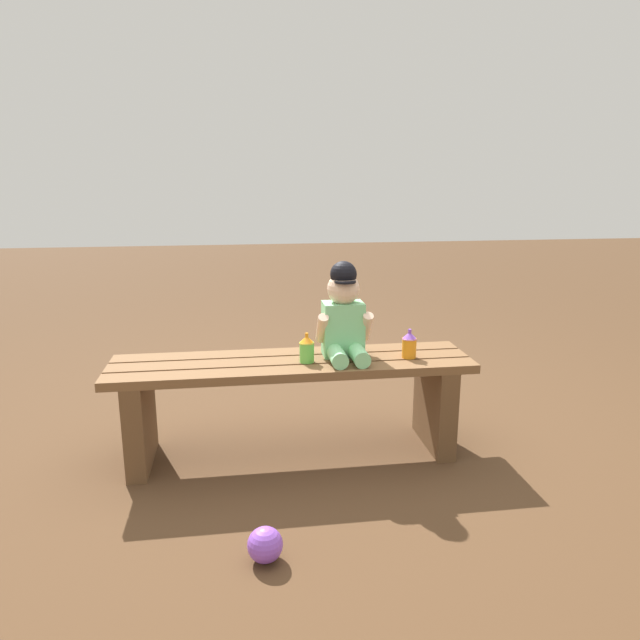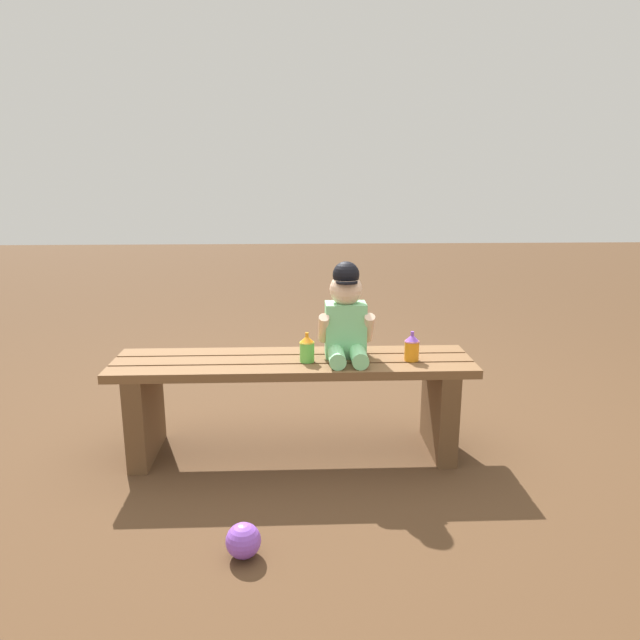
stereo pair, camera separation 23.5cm
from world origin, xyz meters
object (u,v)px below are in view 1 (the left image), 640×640
(child_figure, at_px, (344,316))
(sippy_cup_right, at_px, (409,344))
(park_bench, at_px, (292,391))
(sippy_cup_left, at_px, (307,349))
(toy_ball, at_px, (265,545))

(child_figure, distance_m, sippy_cup_right, 0.30)
(park_bench, relative_size, sippy_cup_right, 12.10)
(child_figure, relative_size, sippy_cup_left, 3.26)
(park_bench, distance_m, toy_ball, 0.77)
(park_bench, xyz_separation_m, child_figure, (0.22, 0.02, 0.31))
(sippy_cup_left, bearing_deg, child_figure, 19.66)
(park_bench, height_order, sippy_cup_left, sippy_cup_left)
(child_figure, distance_m, sippy_cup_left, 0.21)
(toy_ball, bearing_deg, park_bench, 77.57)
(toy_ball, bearing_deg, sippy_cup_right, 46.14)
(park_bench, bearing_deg, toy_ball, -102.43)
(child_figure, bearing_deg, park_bench, -174.45)
(child_figure, bearing_deg, sippy_cup_left, -160.34)
(sippy_cup_left, bearing_deg, park_bench, 147.51)
(sippy_cup_left, xyz_separation_m, toy_ball, (-0.22, -0.68, -0.43))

